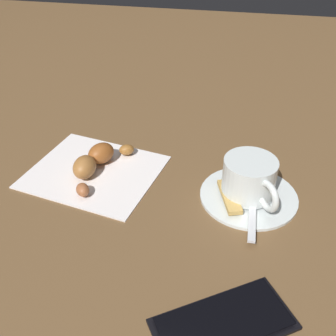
{
  "coord_description": "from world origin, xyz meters",
  "views": [
    {
      "loc": [
        -0.07,
        0.43,
        0.35
      ],
      "look_at": [
        0.02,
        -0.01,
        0.03
      ],
      "focal_mm": 43.63,
      "sensor_mm": 36.0,
      "label": 1
    }
  ],
  "objects_px": {
    "espresso_cup": "(250,178)",
    "teaspoon": "(253,196)",
    "croissant": "(95,161)",
    "cell_phone": "(224,323)",
    "sugar_packet": "(229,196)",
    "napkin": "(94,171)",
    "saucer": "(249,197)"
  },
  "relations": [
    {
      "from": "espresso_cup",
      "to": "teaspoon",
      "type": "bearing_deg",
      "value": 132.65
    },
    {
      "from": "teaspoon",
      "to": "napkin",
      "type": "relative_size",
      "value": 0.68
    },
    {
      "from": "espresso_cup",
      "to": "croissant",
      "type": "bearing_deg",
      "value": -5.13
    },
    {
      "from": "espresso_cup",
      "to": "napkin",
      "type": "height_order",
      "value": "espresso_cup"
    },
    {
      "from": "sugar_packet",
      "to": "croissant",
      "type": "height_order",
      "value": "croissant"
    },
    {
      "from": "sugar_packet",
      "to": "croissant",
      "type": "distance_m",
      "value": 0.2
    },
    {
      "from": "napkin",
      "to": "cell_phone",
      "type": "height_order",
      "value": "cell_phone"
    },
    {
      "from": "teaspoon",
      "to": "croissant",
      "type": "relative_size",
      "value": 0.94
    },
    {
      "from": "croissant",
      "to": "cell_phone",
      "type": "relative_size",
      "value": 0.88
    },
    {
      "from": "saucer",
      "to": "croissant",
      "type": "bearing_deg",
      "value": -5.43
    },
    {
      "from": "saucer",
      "to": "espresso_cup",
      "type": "height_order",
      "value": "espresso_cup"
    },
    {
      "from": "espresso_cup",
      "to": "cell_phone",
      "type": "xyz_separation_m",
      "value": [
        0.02,
        0.19,
        -0.03
      ]
    },
    {
      "from": "teaspoon",
      "to": "croissant",
      "type": "bearing_deg",
      "value": -6.81
    },
    {
      "from": "espresso_cup",
      "to": "croissant",
      "type": "height_order",
      "value": "espresso_cup"
    },
    {
      "from": "croissant",
      "to": "napkin",
      "type": "bearing_deg",
      "value": 47.88
    },
    {
      "from": "sugar_packet",
      "to": "croissant",
      "type": "relative_size",
      "value": 0.5
    },
    {
      "from": "espresso_cup",
      "to": "napkin",
      "type": "bearing_deg",
      "value": -4.6
    },
    {
      "from": "sugar_packet",
      "to": "cell_phone",
      "type": "bearing_deg",
      "value": -15.42
    },
    {
      "from": "cell_phone",
      "to": "teaspoon",
      "type": "bearing_deg",
      "value": -96.79
    },
    {
      "from": "saucer",
      "to": "napkin",
      "type": "relative_size",
      "value": 0.73
    },
    {
      "from": "cell_phone",
      "to": "espresso_cup",
      "type": "bearing_deg",
      "value": -94.59
    },
    {
      "from": "sugar_packet",
      "to": "napkin",
      "type": "bearing_deg",
      "value": -116.86
    },
    {
      "from": "saucer",
      "to": "croissant",
      "type": "distance_m",
      "value": 0.22
    },
    {
      "from": "sugar_packet",
      "to": "cell_phone",
      "type": "distance_m",
      "value": 0.18
    },
    {
      "from": "saucer",
      "to": "sugar_packet",
      "type": "relative_size",
      "value": 1.97
    },
    {
      "from": "sugar_packet",
      "to": "napkin",
      "type": "height_order",
      "value": "sugar_packet"
    },
    {
      "from": "espresso_cup",
      "to": "teaspoon",
      "type": "xyz_separation_m",
      "value": [
        -0.01,
        0.01,
        -0.02
      ]
    },
    {
      "from": "croissant",
      "to": "cell_phone",
      "type": "distance_m",
      "value": 0.3
    },
    {
      "from": "sugar_packet",
      "to": "cell_phone",
      "type": "xyz_separation_m",
      "value": [
        -0.01,
        0.18,
        -0.01
      ]
    },
    {
      "from": "espresso_cup",
      "to": "saucer",
      "type": "bearing_deg",
      "value": 143.5
    },
    {
      "from": "napkin",
      "to": "croissant",
      "type": "height_order",
      "value": "croissant"
    },
    {
      "from": "napkin",
      "to": "croissant",
      "type": "bearing_deg",
      "value": -132.12
    }
  ]
}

